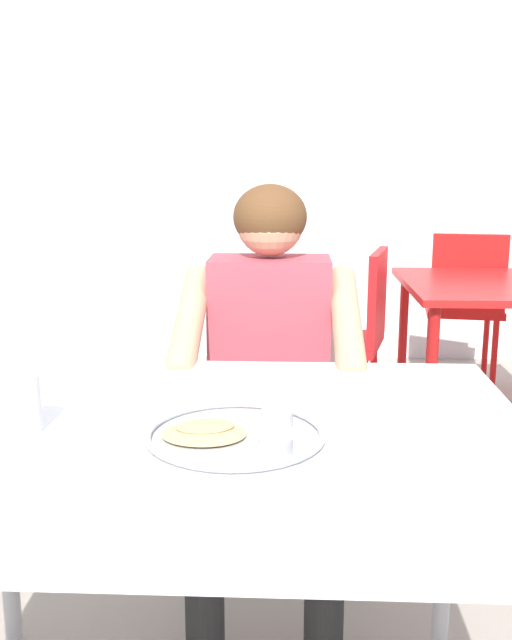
{
  "coord_description": "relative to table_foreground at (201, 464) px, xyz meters",
  "views": [
    {
      "loc": [
        0.07,
        -1.23,
        1.23
      ],
      "look_at": [
        0.0,
        0.25,
        0.9
      ],
      "focal_mm": 40.59,
      "sensor_mm": 36.0,
      "label": 1
    }
  ],
  "objects": [
    {
      "name": "table_background_red",
      "position": [
        1.06,
        1.94,
        -0.07
      ],
      "size": [
        0.76,
        0.86,
        0.71
      ],
      "color": "red",
      "rests_on": "ground"
    },
    {
      "name": "thali_tray",
      "position": [
        0.07,
        -0.05,
        0.08
      ],
      "size": [
        0.32,
        0.32,
        0.03
      ],
      "color": "#B7BABF",
      "rests_on": "table_foreground"
    },
    {
      "name": "table_foreground",
      "position": [
        0.0,
        0.0,
        0.0
      ],
      "size": [
        1.22,
        0.93,
        0.75
      ],
      "color": "silver",
      "rests_on": "ground"
    },
    {
      "name": "chair_red_far",
      "position": [
        1.09,
        2.55,
        -0.18
      ],
      "size": [
        0.44,
        0.48,
        0.87
      ],
      "color": "red",
      "rests_on": "ground"
    },
    {
      "name": "back_wall",
      "position": [
        0.09,
        3.29,
        1.02
      ],
      "size": [
        12.0,
        0.12,
        3.4
      ],
      "primitive_type": "cube",
      "color": "white",
      "rests_on": "ground"
    },
    {
      "name": "diner_foreground",
      "position": [
        0.11,
        0.69,
        0.01
      ],
      "size": [
        0.49,
        0.55,
        1.17
      ],
      "color": "black",
      "rests_on": "ground"
    },
    {
      "name": "chair_foreground",
      "position": [
        0.11,
        0.91,
        -0.21
      ],
      "size": [
        0.44,
        0.4,
        0.81
      ],
      "color": "silver",
      "rests_on": "ground"
    },
    {
      "name": "drinking_cup",
      "position": [
        -0.32,
        -0.02,
        0.12
      ],
      "size": [
        0.07,
        0.07,
        0.1
      ],
      "color": "silver",
      "rests_on": "table_foreground"
    },
    {
      "name": "chair_red_left",
      "position": [
        0.45,
        1.95,
        -0.2
      ],
      "size": [
        0.48,
        0.49,
        0.84
      ],
      "color": "red",
      "rests_on": "ground"
    }
  ]
}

